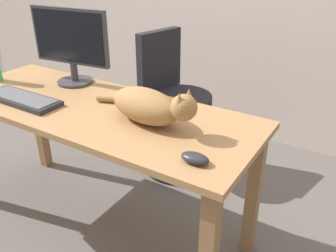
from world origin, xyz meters
The scene contains 7 objects.
ground_plane centered at (0.00, 0.00, 0.00)m, with size 8.00×8.00×0.00m, color #59544F.
desk centered at (0.00, 0.00, 0.63)m, with size 1.67×0.62×0.74m.
office_chair centered at (0.01, 0.75, 0.42)m, with size 0.49×0.48×0.96m.
monitor centered at (-0.31, 0.20, 0.96)m, with size 0.48×0.20×0.41m.
keyboard centered at (-0.34, -0.14, 0.75)m, with size 0.44×0.15×0.03m.
cat centered at (0.34, 0.00, 0.82)m, with size 0.61×0.24×0.20m.
computer_mouse centered at (0.67, -0.19, 0.75)m, with size 0.11×0.06×0.04m, color #232328.
Camera 1 is at (1.16, -1.16, 1.43)m, focal length 37.96 mm.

